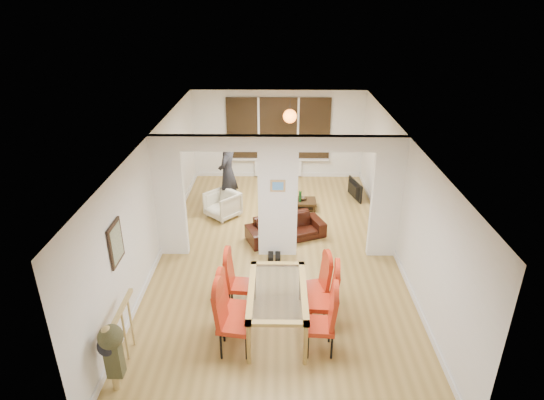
{
  "coord_description": "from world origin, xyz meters",
  "views": [
    {
      "loc": [
        0.01,
        -8.4,
        5.08
      ],
      "look_at": [
        -0.13,
        0.6,
        0.97
      ],
      "focal_mm": 30.0,
      "sensor_mm": 36.0,
      "label": 1
    }
  ],
  "objects_px": {
    "dining_chair_rb": "(322,298)",
    "person": "(228,173)",
    "bowl": "(302,198)",
    "television": "(352,190)",
    "dining_chair_la": "(234,320)",
    "dining_chair_rc": "(315,284)",
    "dining_table": "(277,309)",
    "sofa": "(286,228)",
    "dining_chair_lc": "(240,281)",
    "armchair": "(223,205)",
    "coffee_table": "(296,204)",
    "dining_chair_ra": "(320,321)",
    "bottle": "(300,196)",
    "dining_chair_lb": "(234,305)"
  },
  "relations": [
    {
      "from": "dining_chair_rb",
      "to": "sofa",
      "type": "relative_size",
      "value": 0.65
    },
    {
      "from": "dining_chair_la",
      "to": "armchair",
      "type": "xyz_separation_m",
      "value": [
        -0.72,
        4.64,
        -0.25
      ]
    },
    {
      "from": "television",
      "to": "bowl",
      "type": "relative_size",
      "value": 4.02
    },
    {
      "from": "dining_chair_la",
      "to": "dining_chair_lb",
      "type": "distance_m",
      "value": 0.44
    },
    {
      "from": "dining_chair_lb",
      "to": "dining_chair_rb",
      "type": "height_order",
      "value": "dining_chair_rb"
    },
    {
      "from": "sofa",
      "to": "person",
      "type": "height_order",
      "value": "person"
    },
    {
      "from": "person",
      "to": "television",
      "type": "bearing_deg",
      "value": 115.93
    },
    {
      "from": "dining_chair_ra",
      "to": "dining_chair_rb",
      "type": "bearing_deg",
      "value": 85.44
    },
    {
      "from": "person",
      "to": "television",
      "type": "distance_m",
      "value": 3.41
    },
    {
      "from": "dining_chair_lc",
      "to": "coffee_table",
      "type": "bearing_deg",
      "value": 80.56
    },
    {
      "from": "dining_table",
      "to": "armchair",
      "type": "bearing_deg",
      "value": 108.35
    },
    {
      "from": "armchair",
      "to": "television",
      "type": "relative_size",
      "value": 0.83
    },
    {
      "from": "sofa",
      "to": "television",
      "type": "bearing_deg",
      "value": 28.97
    },
    {
      "from": "dining_table",
      "to": "bottle",
      "type": "bearing_deg",
      "value": 83.01
    },
    {
      "from": "bottle",
      "to": "armchair",
      "type": "bearing_deg",
      "value": -167.99
    },
    {
      "from": "dining_chair_rb",
      "to": "person",
      "type": "height_order",
      "value": "person"
    },
    {
      "from": "dining_chair_rb",
      "to": "bottle",
      "type": "distance_m",
      "value": 4.49
    },
    {
      "from": "dining_chair_lc",
      "to": "dining_chair_la",
      "type": "bearing_deg",
      "value": -84.29
    },
    {
      "from": "bowl",
      "to": "dining_chair_lb",
      "type": "bearing_deg",
      "value": -105.48
    },
    {
      "from": "dining_chair_ra",
      "to": "bottle",
      "type": "xyz_separation_m",
      "value": [
        -0.09,
        5.03,
        -0.16
      ]
    },
    {
      "from": "dining_table",
      "to": "coffee_table",
      "type": "distance_m",
      "value": 4.65
    },
    {
      "from": "dining_chair_lb",
      "to": "dining_chair_rb",
      "type": "bearing_deg",
      "value": 13.71
    },
    {
      "from": "sofa",
      "to": "coffee_table",
      "type": "bearing_deg",
      "value": 57.78
    },
    {
      "from": "dining_chair_lb",
      "to": "dining_chair_la",
      "type": "bearing_deg",
      "value": -75.94
    },
    {
      "from": "dining_chair_ra",
      "to": "person",
      "type": "distance_m",
      "value": 5.5
    },
    {
      "from": "armchair",
      "to": "bowl",
      "type": "distance_m",
      "value": 2.06
    },
    {
      "from": "dining_chair_rb",
      "to": "person",
      "type": "relative_size",
      "value": 0.59
    },
    {
      "from": "person",
      "to": "coffee_table",
      "type": "xyz_separation_m",
      "value": [
        1.73,
        -0.04,
        -0.85
      ]
    },
    {
      "from": "armchair",
      "to": "person",
      "type": "relative_size",
      "value": 0.37
    },
    {
      "from": "person",
      "to": "dining_table",
      "type": "bearing_deg",
      "value": 29.93
    },
    {
      "from": "bowl",
      "to": "television",
      "type": "bearing_deg",
      "value": 24.76
    },
    {
      "from": "dining_chair_la",
      "to": "dining_chair_rc",
      "type": "height_order",
      "value": "dining_chair_la"
    },
    {
      "from": "person",
      "to": "bottle",
      "type": "height_order",
      "value": "person"
    },
    {
      "from": "dining_chair_la",
      "to": "person",
      "type": "height_order",
      "value": "person"
    },
    {
      "from": "person",
      "to": "bottle",
      "type": "distance_m",
      "value": 1.92
    },
    {
      "from": "bowl",
      "to": "armchair",
      "type": "bearing_deg",
      "value": -164.84
    },
    {
      "from": "dining_table",
      "to": "bowl",
      "type": "bearing_deg",
      "value": 82.5
    },
    {
      "from": "sofa",
      "to": "television",
      "type": "distance_m",
      "value": 2.89
    },
    {
      "from": "dining_chair_la",
      "to": "person",
      "type": "relative_size",
      "value": 0.6
    },
    {
      "from": "dining_chair_lb",
      "to": "coffee_table",
      "type": "height_order",
      "value": "dining_chair_lb"
    },
    {
      "from": "dining_chair_lc",
      "to": "dining_chair_ra",
      "type": "distance_m",
      "value": 1.67
    },
    {
      "from": "dining_table",
      "to": "sofa",
      "type": "height_order",
      "value": "dining_table"
    },
    {
      "from": "sofa",
      "to": "television",
      "type": "xyz_separation_m",
      "value": [
        1.82,
        2.25,
        -0.01
      ]
    },
    {
      "from": "dining_table",
      "to": "television",
      "type": "bearing_deg",
      "value": 69.41
    },
    {
      "from": "dining_chair_rc",
      "to": "person",
      "type": "xyz_separation_m",
      "value": [
        -1.92,
        4.11,
        0.45
      ]
    },
    {
      "from": "dining_table",
      "to": "sofa",
      "type": "xyz_separation_m",
      "value": [
        0.18,
        3.06,
        -0.14
      ]
    },
    {
      "from": "dining_chair_lb",
      "to": "bottle",
      "type": "bearing_deg",
      "value": 83.07
    },
    {
      "from": "sofa",
      "to": "dining_chair_lb",
      "type": "bearing_deg",
      "value": -127.68
    },
    {
      "from": "television",
      "to": "coffee_table",
      "type": "height_order",
      "value": "television"
    },
    {
      "from": "armchair",
      "to": "bowl",
      "type": "height_order",
      "value": "armchair"
    }
  ]
}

